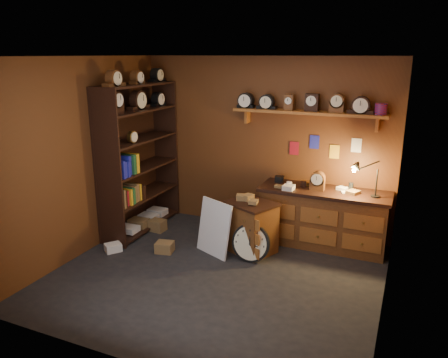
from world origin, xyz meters
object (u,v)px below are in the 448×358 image
shelving_unit (137,152)px  big_round_clock (251,243)px  workbench (323,215)px  low_cabinet (251,225)px

shelving_unit → big_round_clock: size_ratio=4.84×
shelving_unit → big_round_clock: 2.32m
shelving_unit → workbench: size_ratio=1.39×
low_cabinet → big_round_clock: bearing=-45.8°
workbench → big_round_clock: (-0.78, -0.91, -0.21)m
workbench → big_round_clock: 1.22m
shelving_unit → low_cabinet: (1.95, -0.13, -0.85)m
shelving_unit → big_round_clock: shelving_unit is taller
low_cabinet → shelving_unit: bearing=-159.5°
big_round_clock → workbench: bearing=49.2°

